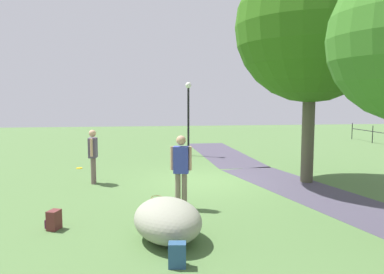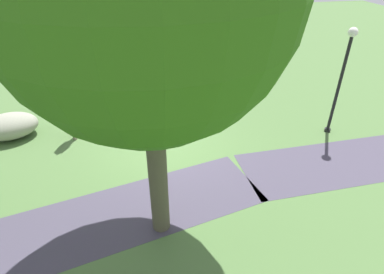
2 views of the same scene
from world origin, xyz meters
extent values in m
plane|color=#4C6E3A|center=(0.00, 0.00, 0.00)|extent=(48.00, 48.00, 0.00)
cube|color=#433D4E|center=(-6.00, 1.71, 0.00)|extent=(8.06, 2.33, 0.01)
cube|color=#433D4E|center=(1.89, 2.76, 0.00)|extent=(8.26, 3.85, 0.01)
cylinder|color=#4D4C38|center=(0.46, 3.16, 1.62)|extent=(0.39, 0.39, 3.24)
sphere|color=#316617|center=(0.46, 3.16, 4.89)|extent=(4.70, 4.70, 4.70)
cylinder|color=black|center=(-5.50, 0.05, 0.05)|extent=(0.20, 0.20, 0.10)
cylinder|color=black|center=(-5.50, 0.05, 1.56)|extent=(0.10, 0.10, 3.13)
sphere|color=white|center=(-5.50, 0.05, 3.27)|extent=(0.28, 0.28, 0.28)
ellipsoid|color=gray|center=(4.82, -1.60, 0.40)|extent=(1.94, 1.59, 0.79)
cylinder|color=#7D705D|center=(2.77, -1.21, 0.43)|extent=(0.13, 0.13, 0.87)
cylinder|color=#7D705D|center=(2.80, -1.05, 0.43)|extent=(0.13, 0.13, 0.87)
cube|color=#3542A1|center=(2.78, -1.13, 1.20)|extent=(0.31, 0.40, 0.65)
cylinder|color=tan|center=(2.74, -1.35, 1.23)|extent=(0.08, 0.08, 0.58)
cylinder|color=tan|center=(2.83, -0.91, 1.23)|extent=(0.08, 0.08, 0.58)
sphere|color=tan|center=(2.78, -1.13, 1.67)|extent=(0.24, 0.24, 0.24)
cylinder|color=#735B59|center=(-0.28, -3.60, 0.41)|extent=(0.13, 0.13, 0.83)
cylinder|color=#735B59|center=(-0.12, -3.61, 0.41)|extent=(0.13, 0.13, 0.83)
cube|color=#52455D|center=(-0.20, -3.61, 1.14)|extent=(0.37, 0.26, 0.62)
cylinder|color=tan|center=(-0.41, -3.59, 1.17)|extent=(0.08, 0.08, 0.55)
cylinder|color=tan|center=(0.02, -3.62, 1.17)|extent=(0.08, 0.08, 0.55)
sphere|color=tan|center=(-0.20, -3.61, 1.59)|extent=(0.22, 0.22, 0.22)
cube|color=brown|center=(2.80, -1.73, 0.12)|extent=(0.22, 0.34, 0.24)
torus|color=brown|center=(2.80, -1.73, 0.30)|extent=(0.35, 0.35, 0.02)
cube|color=navy|center=(5.97, -1.52, 0.20)|extent=(0.23, 0.30, 0.40)
cube|color=navy|center=(5.84, -1.50, 0.12)|extent=(0.08, 0.20, 0.18)
cube|color=#5C2726|center=(3.94, -3.87, 0.20)|extent=(0.33, 0.28, 0.40)
cube|color=#51183A|center=(3.90, -3.99, 0.12)|extent=(0.20, 0.12, 0.18)
cylinder|color=yellow|center=(-2.84, -4.49, 0.01)|extent=(0.24, 0.24, 0.02)
cylinder|color=black|center=(-11.00, 11.50, 0.53)|extent=(0.05, 0.05, 1.05)
cylinder|color=black|center=(-8.80, 11.50, 0.53)|extent=(0.05, 0.05, 1.05)
camera|label=1|loc=(11.64, -2.02, 2.69)|focal=34.81mm
camera|label=2|loc=(0.75, 8.25, 5.51)|focal=29.81mm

